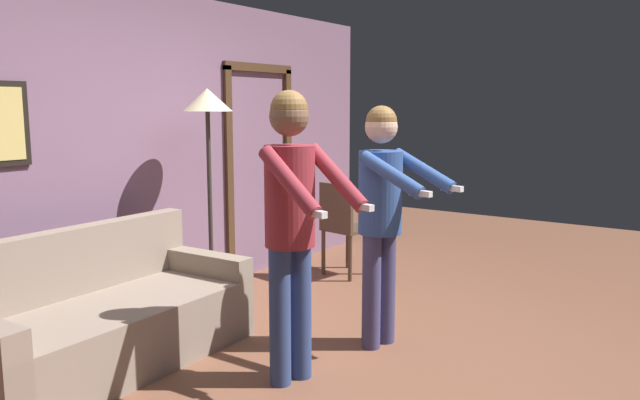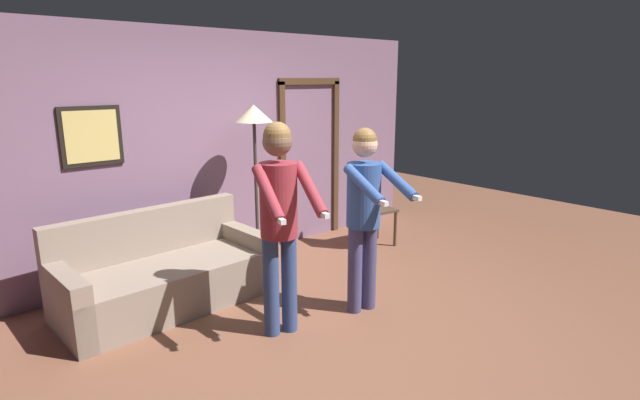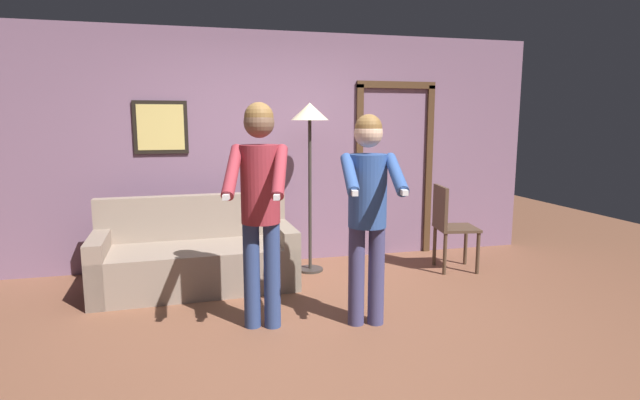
% 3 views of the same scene
% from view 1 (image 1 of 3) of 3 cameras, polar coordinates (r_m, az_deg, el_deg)
% --- Properties ---
extents(ground_plane, '(12.00, 12.00, 0.00)m').
position_cam_1_polar(ground_plane, '(4.14, 3.19, -15.21)').
color(ground_plane, brown).
extents(back_wall_assembly, '(6.40, 0.10, 2.60)m').
position_cam_1_polar(back_wall_assembly, '(5.23, -16.64, 4.18)').
color(back_wall_assembly, slate).
rests_on(back_wall_assembly, ground_plane).
extents(couch, '(1.93, 0.92, 0.87)m').
position_cam_1_polar(couch, '(4.35, -19.07, -10.58)').
color(couch, gray).
rests_on(couch, ground_plane).
extents(torchiere_lamp, '(0.40, 0.40, 1.81)m').
position_cam_1_polar(torchiere_lamp, '(5.08, -10.23, 7.24)').
color(torchiere_lamp, '#332D28').
rests_on(torchiere_lamp, ground_plane).
extents(person_standing_left, '(0.54, 0.69, 1.76)m').
position_cam_1_polar(person_standing_left, '(3.67, -2.61, -0.79)').
color(person_standing_left, navy).
rests_on(person_standing_left, ground_plane).
extents(person_standing_right, '(0.51, 0.71, 1.67)m').
position_cam_1_polar(person_standing_right, '(4.27, 5.72, -0.34)').
color(person_standing_right, '#403E69').
rests_on(person_standing_right, ground_plane).
extents(dining_chair_distant, '(0.49, 0.49, 0.93)m').
position_cam_1_polar(dining_chair_distant, '(6.13, 2.13, -2.17)').
color(dining_chair_distant, '#4C3828').
rests_on(dining_chair_distant, ground_plane).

